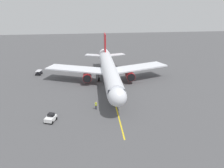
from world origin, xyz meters
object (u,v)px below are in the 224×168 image
Objects in this scene: ground_crew_marshaller at (96,105)px; baggage_cart_near_nose at (39,73)px; airplane at (109,70)px; tug_portside at (51,118)px.

ground_crew_marshaller is 30.44m from baggage_cart_near_nose.
tug_portside is (13.16, 18.51, -3.30)m from airplane.
baggage_cart_near_nose is 30.80m from tug_portside.
ground_crew_marshaller reaches higher than baggage_cart_near_nose.
tug_portside is at bearing 23.89° from ground_crew_marshaller.
airplane is 15.73m from ground_crew_marshaller.
baggage_cart_near_nose is (20.05, -11.51, -3.35)m from airplane.
ground_crew_marshaller reaches higher than tug_portside.
airplane is at bearing -125.42° from tug_portside.
baggage_cart_near_nose is at bearing -59.50° from ground_crew_marshaller.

